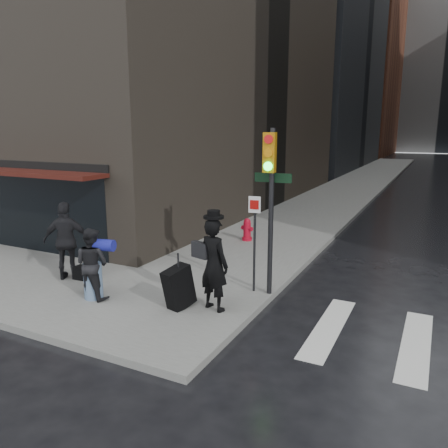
{
  "coord_description": "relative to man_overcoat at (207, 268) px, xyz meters",
  "views": [
    {
      "loc": [
        5.22,
        -7.16,
        3.89
      ],
      "look_at": [
        -0.04,
        3.4,
        1.3
      ],
      "focal_mm": 35.0,
      "sensor_mm": 36.0,
      "label": 1
    }
  ],
  "objects": [
    {
      "name": "man_jeans",
      "position": [
        -2.57,
        -0.6,
        -0.1
      ],
      "size": [
        1.16,
        0.64,
        1.62
      ],
      "rotation": [
        0.0,
        0.0,
        3.17
      ],
      "color": "black",
      "rests_on": "ground"
    },
    {
      "name": "sidewalk_left",
      "position": [
        -1.04,
        26.58,
        -0.98
      ],
      "size": [
        4.0,
        50.0,
        0.15
      ],
      "primitive_type": "cube",
      "color": "slate",
      "rests_on": "ground"
    },
    {
      "name": "storefront",
      "position": [
        -8.04,
        1.48,
        0.77
      ],
      "size": [
        8.4,
        1.11,
        2.83
      ],
      "color": "black",
      "rests_on": "ground"
    },
    {
      "name": "fire_hydrant",
      "position": [
        -1.56,
        5.7,
        -0.57
      ],
      "size": [
        0.44,
        0.34,
        0.77
      ],
      "rotation": [
        0.0,
        0.0,
        -0.29
      ],
      "color": "#B40B21",
      "rests_on": "ground"
    },
    {
      "name": "ground",
      "position": [
        -1.04,
        -0.42,
        -1.06
      ],
      "size": [
        140.0,
        140.0,
        0.0
      ],
      "primitive_type": "plane",
      "color": "black",
      "rests_on": "ground"
    },
    {
      "name": "traffic_light",
      "position": [
        0.84,
        1.34,
        1.51
      ],
      "size": [
        0.94,
        0.45,
        3.75
      ],
      "rotation": [
        0.0,
        0.0,
        0.07
      ],
      "color": "black",
      "rests_on": "ground"
    },
    {
      "name": "man_overcoat",
      "position": [
        0.0,
        0.0,
        0.0
      ],
      "size": [
        1.36,
        1.02,
        2.16
      ],
      "rotation": [
        0.0,
        0.0,
        2.87
      ],
      "color": "black",
      "rests_on": "ground"
    },
    {
      "name": "man_greycoat",
      "position": [
        -4.05,
        0.11,
        0.08
      ],
      "size": [
        1.24,
        0.98,
        1.97
      ],
      "rotation": [
        0.0,
        0.0,
        3.65
      ],
      "color": "black",
      "rests_on": "ground"
    },
    {
      "name": "bldg_left_far",
      "position": [
        -14.04,
        61.58,
        11.94
      ],
      "size": [
        22.0,
        20.0,
        26.0
      ],
      "primitive_type": "cube",
      "color": "brown",
      "rests_on": "ground"
    }
  ]
}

